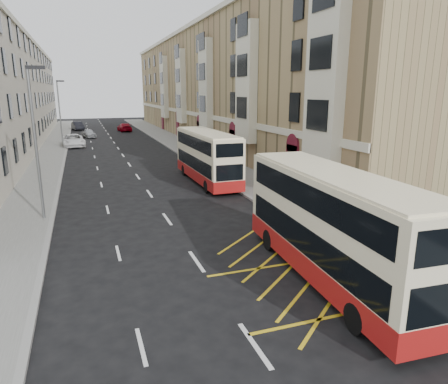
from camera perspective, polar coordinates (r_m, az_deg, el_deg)
name	(u,v)px	position (r m, az deg, el deg)	size (l,w,h in m)	color
ground	(230,309)	(13.53, 0.83, -16.41)	(200.00, 200.00, 0.00)	black
pavement_right	(203,156)	(43.19, -3.06, 5.12)	(4.00, 120.00, 0.15)	slate
pavement_left	(47,165)	(41.61, -24.02, 3.56)	(3.00, 120.00, 0.15)	slate
kerb_right	(185,157)	(42.68, -5.65, 4.96)	(0.25, 120.00, 0.15)	gray
kerb_left	(63,164)	(41.52, -21.96, 3.74)	(0.25, 120.00, 0.15)	gray
road_markings	(115,143)	(56.48, -15.35, 6.72)	(10.00, 110.00, 0.01)	silver
terrace_right	(217,87)	(59.39, -0.95, 14.83)	(10.75, 79.00, 15.25)	#998659
bus_shelter	(444,223)	(16.95, 28.94, -3.91)	(1.65, 4.25, 2.70)	black
guard_railing	(307,215)	(20.50, 11.71, -3.20)	(0.06, 6.56, 1.01)	#B31829
street_lamp_near	(36,136)	(23.13, -25.30, 7.27)	(0.93, 0.18, 8.00)	slate
street_lamp_far	(60,110)	(53.01, -22.39, 10.74)	(0.93, 0.18, 8.00)	slate
double_decker_front	(332,226)	(15.14, 15.18, -4.77)	(2.97, 10.44, 4.12)	#F9ECBF
double_decker_rear	(207,157)	(30.68, -2.46, 5.04)	(2.35, 9.88, 3.93)	#F9ECBF
litter_bin	(406,274)	(15.77, 24.62, -10.55)	(0.56, 0.56, 0.93)	black
pedestrian_near	(387,230)	(18.77, 22.23, -5.01)	(0.66, 0.43, 1.80)	black
pedestrian_far	(315,199)	(22.68, 12.92, -0.95)	(1.11, 0.46, 1.90)	black
white_van	(73,141)	(54.66, -20.72, 6.89)	(2.59, 5.63, 1.56)	white
car_silver	(89,133)	(64.67, -18.76, 7.94)	(1.53, 3.81, 1.30)	#A8AAB0
car_dark	(78,126)	(77.83, -20.18, 8.84)	(1.59, 4.56, 1.50)	black
car_red	(125,127)	(73.25, -14.02, 8.96)	(1.97, 4.86, 1.41)	#9F0010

